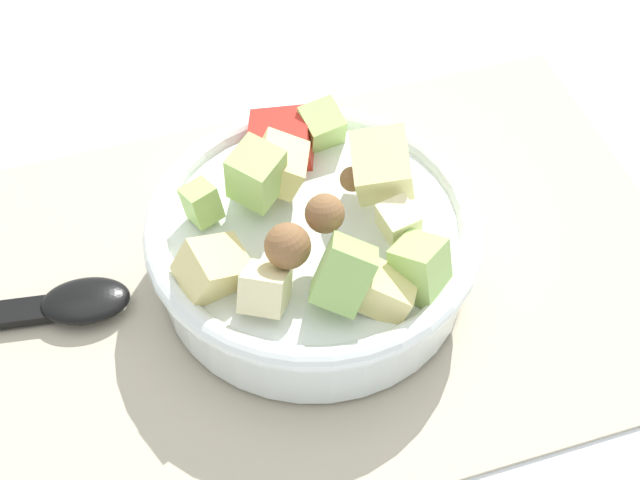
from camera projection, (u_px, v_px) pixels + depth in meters
name	position (u px, v px, depth m)	size (l,w,h in m)	color
ground_plane	(314.00, 280.00, 0.64)	(2.40, 2.40, 0.00)	silver
placemat	(314.00, 277.00, 0.63)	(0.49, 0.32, 0.01)	#BCB299
salad_bowl	(319.00, 244.00, 0.60)	(0.21, 0.21, 0.10)	white
serving_spoon	(13.00, 312.00, 0.61)	(0.22, 0.06, 0.01)	black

